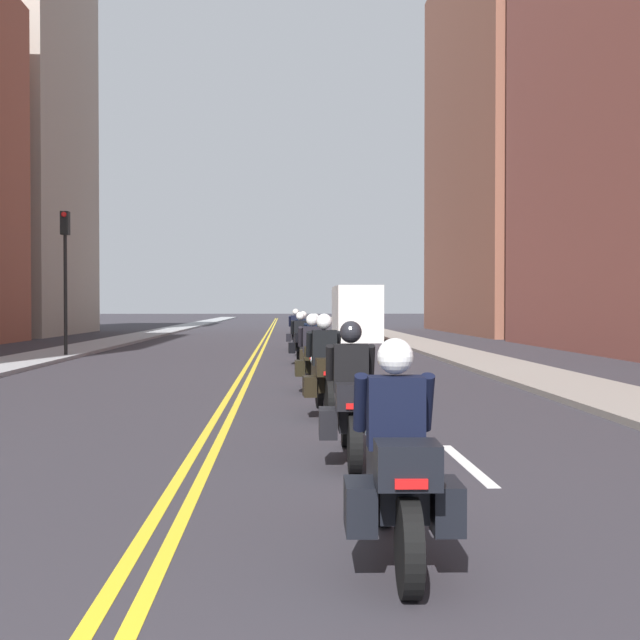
{
  "coord_description": "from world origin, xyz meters",
  "views": [
    {
      "loc": [
        0.97,
        -0.94,
        1.8
      ],
      "look_at": [
        2.08,
        23.28,
        1.37
      ],
      "focal_mm": 44.88,
      "sensor_mm": 36.0,
      "label": 1
    }
  ],
  "objects_px": {
    "motorcycle_5": "(300,343)",
    "motorcycle_7": "(296,334)",
    "parked_truck": "(355,316)",
    "motorcycle_1": "(351,405)",
    "motorcycle_6": "(303,337)",
    "motorcycle_2": "(325,374)",
    "motorcycle_3": "(312,360)",
    "motorcycle_4": "(315,349)",
    "motorcycle_0": "(397,471)",
    "traffic_light_near": "(65,257)"
  },
  "relations": [
    {
      "from": "motorcycle_5",
      "to": "motorcycle_7",
      "type": "relative_size",
      "value": 0.97
    },
    {
      "from": "motorcycle_7",
      "to": "parked_truck",
      "type": "bearing_deg",
      "value": 71.02
    },
    {
      "from": "motorcycle_1",
      "to": "parked_truck",
      "type": "xyz_separation_m",
      "value": [
        2.94,
        32.07,
        0.63
      ]
    },
    {
      "from": "motorcycle_6",
      "to": "parked_truck",
      "type": "distance_m",
      "value": 12.64
    },
    {
      "from": "motorcycle_1",
      "to": "parked_truck",
      "type": "bearing_deg",
      "value": 86.43
    },
    {
      "from": "motorcycle_2",
      "to": "motorcycle_7",
      "type": "relative_size",
      "value": 1.05
    },
    {
      "from": "motorcycle_2",
      "to": "motorcycle_7",
      "type": "distance_m",
      "value": 19.61
    },
    {
      "from": "motorcycle_3",
      "to": "motorcycle_4",
      "type": "height_order",
      "value": "motorcycle_3"
    },
    {
      "from": "motorcycle_1",
      "to": "motorcycle_4",
      "type": "xyz_separation_m",
      "value": [
        0.04,
        11.67,
        0.01
      ]
    },
    {
      "from": "motorcycle_4",
      "to": "parked_truck",
      "type": "height_order",
      "value": "parked_truck"
    },
    {
      "from": "motorcycle_4",
      "to": "motorcycle_7",
      "type": "xyz_separation_m",
      "value": [
        -0.32,
        11.79,
        0.01
      ]
    },
    {
      "from": "motorcycle_0",
      "to": "motorcycle_3",
      "type": "bearing_deg",
      "value": 92.76
    },
    {
      "from": "motorcycle_0",
      "to": "motorcycle_1",
      "type": "distance_m",
      "value": 3.65
    },
    {
      "from": "motorcycle_6",
      "to": "parked_truck",
      "type": "bearing_deg",
      "value": 77.53
    },
    {
      "from": "motorcycle_3",
      "to": "motorcycle_5",
      "type": "bearing_deg",
      "value": 89.44
    },
    {
      "from": "motorcycle_5",
      "to": "traffic_light_near",
      "type": "bearing_deg",
      "value": 157.65
    },
    {
      "from": "motorcycle_0",
      "to": "motorcycle_3",
      "type": "xyz_separation_m",
      "value": [
        -0.18,
        11.25,
        0.02
      ]
    },
    {
      "from": "motorcycle_2",
      "to": "motorcycle_5",
      "type": "relative_size",
      "value": 1.08
    },
    {
      "from": "motorcycle_2",
      "to": "motorcycle_4",
      "type": "height_order",
      "value": "motorcycle_2"
    },
    {
      "from": "motorcycle_3",
      "to": "motorcycle_1",
      "type": "bearing_deg",
      "value": -89.86
    },
    {
      "from": "motorcycle_5",
      "to": "traffic_light_near",
      "type": "relative_size",
      "value": 0.43
    },
    {
      "from": "motorcycle_2",
      "to": "motorcycle_7",
      "type": "xyz_separation_m",
      "value": [
        -0.18,
        19.6,
        -0.02
      ]
    },
    {
      "from": "motorcycle_2",
      "to": "motorcycle_3",
      "type": "bearing_deg",
      "value": 88.21
    },
    {
      "from": "motorcycle_6",
      "to": "parked_truck",
      "type": "height_order",
      "value": "parked_truck"
    },
    {
      "from": "motorcycle_4",
      "to": "traffic_light_near",
      "type": "height_order",
      "value": "traffic_light_near"
    },
    {
      "from": "motorcycle_5",
      "to": "parked_truck",
      "type": "relative_size",
      "value": 0.33
    },
    {
      "from": "motorcycle_1",
      "to": "motorcycle_6",
      "type": "xyz_separation_m",
      "value": [
        -0.07,
        19.81,
        0.01
      ]
    },
    {
      "from": "motorcycle_7",
      "to": "motorcycle_6",
      "type": "bearing_deg",
      "value": -85.03
    },
    {
      "from": "traffic_light_near",
      "to": "motorcycle_6",
      "type": "bearing_deg",
      "value": 8.86
    },
    {
      "from": "motorcycle_5",
      "to": "motorcycle_7",
      "type": "bearing_deg",
      "value": 88.17
    },
    {
      "from": "motorcycle_0",
      "to": "motorcycle_4",
      "type": "xyz_separation_m",
      "value": [
        0.03,
        15.32,
        0.02
      ]
    },
    {
      "from": "motorcycle_4",
      "to": "traffic_light_near",
      "type": "distance_m",
      "value": 11.12
    },
    {
      "from": "motorcycle_3",
      "to": "motorcycle_2",
      "type": "bearing_deg",
      "value": -90.15
    },
    {
      "from": "motorcycle_6",
      "to": "motorcycle_1",
      "type": "bearing_deg",
      "value": -88.5
    },
    {
      "from": "motorcycle_4",
      "to": "motorcycle_6",
      "type": "xyz_separation_m",
      "value": [
        -0.1,
        8.14,
        0.0
      ]
    },
    {
      "from": "motorcycle_0",
      "to": "traffic_light_near",
      "type": "relative_size",
      "value": 0.45
    },
    {
      "from": "motorcycle_0",
      "to": "motorcycle_1",
      "type": "xyz_separation_m",
      "value": [
        -0.01,
        3.65,
        0.0
      ]
    },
    {
      "from": "motorcycle_1",
      "to": "motorcycle_7",
      "type": "relative_size",
      "value": 1.03
    },
    {
      "from": "motorcycle_4",
      "to": "motorcycle_6",
      "type": "relative_size",
      "value": 1.05
    },
    {
      "from": "motorcycle_0",
      "to": "motorcycle_2",
      "type": "relative_size",
      "value": 0.97
    },
    {
      "from": "motorcycle_1",
      "to": "motorcycle_7",
      "type": "xyz_separation_m",
      "value": [
        -0.29,
        23.46,
        0.02
      ]
    },
    {
      "from": "motorcycle_6",
      "to": "motorcycle_7",
      "type": "distance_m",
      "value": 3.66
    },
    {
      "from": "motorcycle_2",
      "to": "traffic_light_near",
      "type": "xyz_separation_m",
      "value": [
        -8.14,
        14.68,
        2.78
      ]
    },
    {
      "from": "motorcycle_7",
      "to": "traffic_light_near",
      "type": "bearing_deg",
      "value": -146.68
    },
    {
      "from": "motorcycle_5",
      "to": "motorcycle_0",
      "type": "bearing_deg",
      "value": -91.22
    },
    {
      "from": "traffic_light_near",
      "to": "parked_truck",
      "type": "distance_m",
      "value": 17.7
    },
    {
      "from": "motorcycle_2",
      "to": "motorcycle_7",
      "type": "bearing_deg",
      "value": 87.71
    },
    {
      "from": "motorcycle_1",
      "to": "traffic_light_near",
      "type": "height_order",
      "value": "traffic_light_near"
    },
    {
      "from": "motorcycle_7",
      "to": "traffic_light_near",
      "type": "relative_size",
      "value": 0.44
    },
    {
      "from": "motorcycle_2",
      "to": "traffic_light_near",
      "type": "height_order",
      "value": "traffic_light_near"
    }
  ]
}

